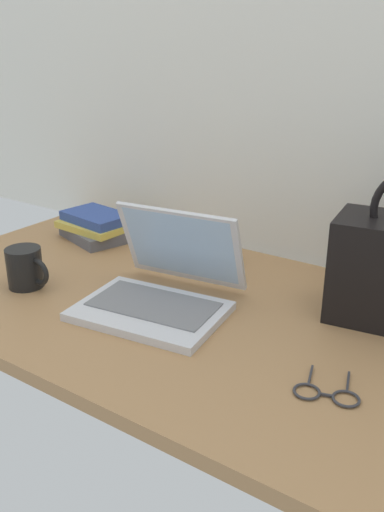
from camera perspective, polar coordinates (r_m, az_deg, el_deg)
name	(u,v)px	position (r m, az deg, el deg)	size (l,w,h in m)	color
desk	(211,318)	(1.20, 1.99, -6.49)	(1.60, 0.76, 0.03)	#A87A4C
laptop	(161,287)	(1.21, -3.23, -3.30)	(0.34, 0.33, 0.21)	silver
coffee_mug	(26,267)	(1.35, -17.03, -1.14)	(0.12, 0.08, 0.10)	black
remote_control_near	(225,263)	(1.42, 3.50, -0.74)	(0.10, 0.17, 0.02)	black
eyeglasses	(326,394)	(0.96, 13.89, -13.82)	(0.12, 0.13, 0.01)	#333338
book_stack	(97,226)	(1.65, -9.91, 3.10)	(0.24, 0.21, 0.08)	#595960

